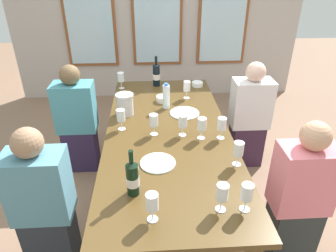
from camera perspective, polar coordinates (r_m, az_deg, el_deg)
name	(u,v)px	position (r m, az deg, el deg)	size (l,w,h in m)	color
ground_plane	(168,201)	(2.91, 0.00, -13.70)	(12.00, 12.00, 0.00)	#886650
dining_table	(168,139)	(2.50, 0.00, -2.38)	(0.98, 2.26, 0.74)	#4F391A
white_plate_0	(158,163)	(2.10, -1.90, -6.83)	(0.24, 0.24, 0.01)	white
white_plate_1	(185,113)	(2.75, 3.07, 2.42)	(0.26, 0.26, 0.01)	white
metal_pitcher	(125,104)	(2.72, -7.94, 4.01)	(0.16, 0.16, 0.19)	silver
wine_bottle_0	(133,178)	(1.81, -6.56, -9.49)	(0.08, 0.08, 0.30)	black
wine_bottle_1	(156,75)	(3.32, -2.17, 9.48)	(0.08, 0.08, 0.32)	black
tasting_bowl_0	(197,84)	(3.35, 5.43, 7.73)	(0.12, 0.12, 0.05)	white
tasting_bowl_1	(163,99)	(2.97, -0.94, 5.06)	(0.13, 0.13, 0.05)	white
water_bottle	(166,97)	(2.80, -0.34, 5.46)	(0.06, 0.06, 0.24)	white
wine_glass_0	(202,124)	(2.33, 6.27, 0.29)	(0.07, 0.07, 0.17)	white
wine_glass_1	(222,193)	(1.72, 9.98, -12.15)	(0.07, 0.07, 0.17)	white
wine_glass_2	(222,124)	(2.35, 9.91, 0.32)	(0.07, 0.07, 0.17)	white
wine_glass_3	(121,78)	(3.28, -8.70, 8.80)	(0.07, 0.07, 0.17)	white
wine_glass_4	(152,203)	(1.64, -2.96, -14.02)	(0.07, 0.07, 0.17)	white
wine_glass_5	(183,122)	(2.36, 2.74, 0.83)	(0.07, 0.07, 0.17)	white
wine_glass_6	(247,193)	(1.75, 14.37, -11.93)	(0.07, 0.07, 0.17)	white
wine_glass_7	(121,116)	(2.47, -8.71, 1.87)	(0.07, 0.07, 0.17)	white
wine_glass_8	(187,87)	(3.01, 3.50, 7.19)	(0.07, 0.07, 0.17)	white
wine_glass_9	(238,149)	(2.08, 12.89, -4.23)	(0.07, 0.07, 0.17)	white
wine_glass_10	(154,121)	(2.37, -2.65, 0.88)	(0.07, 0.07, 0.17)	white
seated_person_0	(77,122)	(3.18, -16.40, 0.69)	(0.38, 0.24, 1.11)	#2D2141
seated_person_1	(249,118)	(3.23, 14.74, 1.42)	(0.38, 0.24, 1.11)	#382137
seated_person_2	(44,205)	(2.26, -21.99, -13.43)	(0.38, 0.24, 1.11)	#272C33
seated_person_3	(299,197)	(2.34, 23.03, -12.03)	(0.38, 0.24, 1.11)	#2C3131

